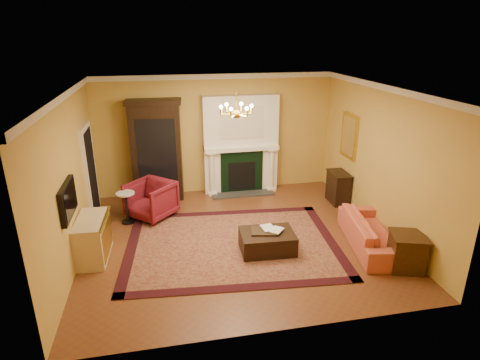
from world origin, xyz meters
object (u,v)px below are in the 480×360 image
object	(u,v)px
china_cabinet	(157,153)
wingback_armchair	(151,198)
commode	(93,238)
coral_sofa	(372,228)
console_table	(338,188)
end_table	(406,253)
pedestal_table	(126,205)
leather_ottoman	(267,241)

from	to	relation	value
china_cabinet	wingback_armchair	bearing A→B (deg)	-94.72
china_cabinet	commode	bearing A→B (deg)	-109.59
commode	coral_sofa	size ratio (longest dim) A/B	0.53
china_cabinet	console_table	xyz separation A→B (m)	(4.28, -1.15, -0.81)
wingback_armchair	end_table	bearing A→B (deg)	8.43
pedestal_table	end_table	xyz separation A→B (m)	(4.93, -2.84, -0.10)
leather_ottoman	coral_sofa	bearing A→B (deg)	-3.05
coral_sofa	console_table	size ratio (longest dim) A/B	2.73
china_cabinet	commode	xyz separation A→B (m)	(-1.23, -2.68, -0.79)
china_cabinet	leather_ottoman	world-z (taller)	china_cabinet
pedestal_table	console_table	xyz separation A→B (m)	(4.99, 0.15, -0.04)
console_table	leather_ottoman	xyz separation A→B (m)	(-2.30, -1.93, -0.16)
pedestal_table	commode	distance (m)	1.47
end_table	wingback_armchair	bearing A→B (deg)	145.52
end_table	commode	bearing A→B (deg)	164.95
wingback_armchair	pedestal_table	size ratio (longest dim) A/B	1.30
wingback_armchair	console_table	distance (m)	4.47
end_table	china_cabinet	bearing A→B (deg)	135.52
pedestal_table	commode	size ratio (longest dim) A/B	0.67
wingback_armchair	commode	bearing A→B (deg)	-80.58
wingback_armchair	pedestal_table	world-z (taller)	wingback_armchair
coral_sofa	end_table	distance (m)	0.88
console_table	leather_ottoman	distance (m)	3.01
china_cabinet	pedestal_table	bearing A→B (deg)	-113.59
console_table	leather_ottoman	world-z (taller)	console_table
wingback_armchair	console_table	world-z (taller)	wingback_armchair
coral_sofa	wingback_armchair	bearing A→B (deg)	72.44
china_cabinet	coral_sofa	size ratio (longest dim) A/B	1.18
china_cabinet	end_table	distance (m)	5.98
china_cabinet	wingback_armchair	xyz separation A→B (m)	(-0.19, -1.12, -0.72)
coral_sofa	leather_ottoman	bearing A→B (deg)	94.04
wingback_armchair	coral_sofa	bearing A→B (deg)	15.54
console_table	end_table	bearing A→B (deg)	-89.33
commode	console_table	distance (m)	5.72
wingback_armchair	end_table	distance (m)	5.36
commode	coral_sofa	bearing A→B (deg)	-4.42
end_table	leather_ottoman	distance (m)	2.48
pedestal_table	end_table	distance (m)	5.69
wingback_armchair	leather_ottoman	world-z (taller)	wingback_armchair
china_cabinet	pedestal_table	world-z (taller)	china_cabinet
commode	end_table	world-z (taller)	commode
commode	end_table	size ratio (longest dim) A/B	1.68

